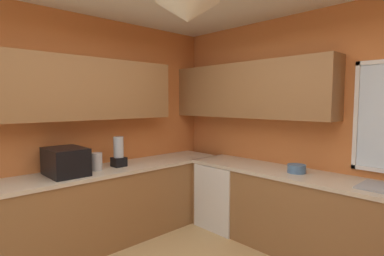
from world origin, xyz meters
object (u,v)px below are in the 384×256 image
(dishwasher, at_px, (226,195))
(microwave, at_px, (66,161))
(bowl, at_px, (297,169))
(blender_appliance, at_px, (119,153))
(kettle, at_px, (97,162))

(dishwasher, xyz_separation_m, microwave, (-0.66, -1.84, 0.61))
(bowl, bearing_deg, dishwasher, -178.24)
(microwave, bearing_deg, bowl, 48.88)
(bowl, xyz_separation_m, blender_appliance, (-1.63, -1.24, 0.12))
(kettle, xyz_separation_m, blender_appliance, (-0.02, 0.29, 0.06))
(bowl, bearing_deg, blender_appliance, -142.76)
(microwave, height_order, bowl, microwave)
(kettle, bearing_deg, microwave, -93.36)
(microwave, height_order, kettle, microwave)
(dishwasher, xyz_separation_m, bowl, (0.97, 0.03, 0.51))
(bowl, bearing_deg, kettle, -136.51)
(dishwasher, relative_size, blender_appliance, 2.32)
(dishwasher, relative_size, microwave, 1.74)
(kettle, height_order, bowl, kettle)
(bowl, height_order, blender_appliance, blender_appliance)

